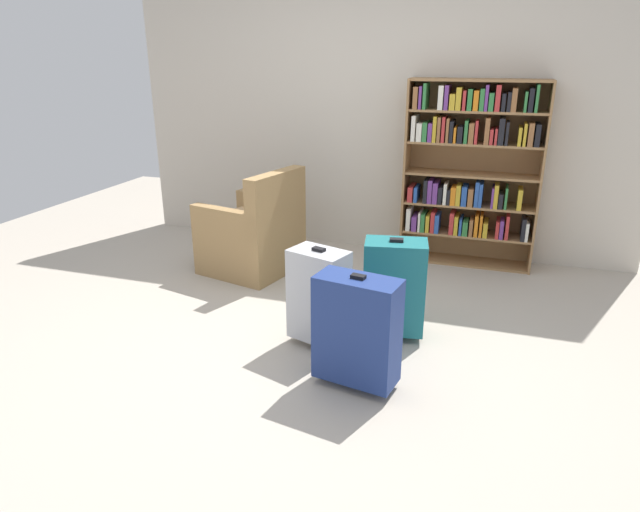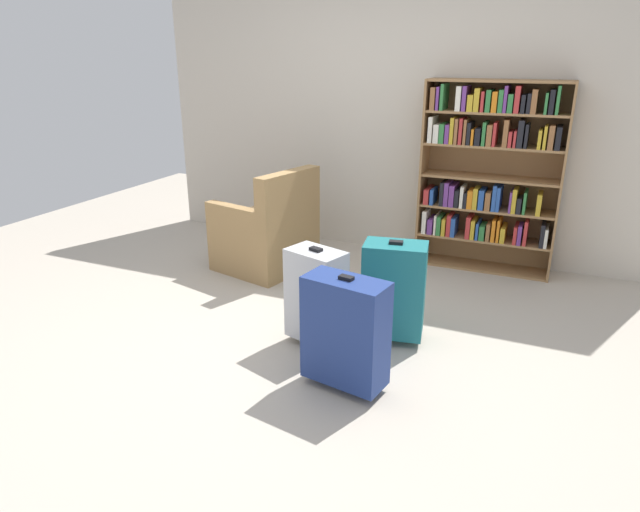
% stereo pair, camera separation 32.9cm
% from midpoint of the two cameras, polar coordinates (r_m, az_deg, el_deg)
% --- Properties ---
extents(ground_plane, '(8.30, 8.30, 0.00)m').
position_cam_midpoint_polar(ground_plane, '(3.77, 0.74, -8.46)').
color(ground_plane, '#B2A899').
extents(back_wall, '(4.74, 0.10, 2.60)m').
position_cam_midpoint_polar(back_wall, '(5.28, 9.75, 14.38)').
color(back_wall, beige).
rests_on(back_wall, ground).
extents(bookshelf, '(1.15, 0.31, 1.61)m').
position_cam_midpoint_polar(bookshelf, '(4.99, 18.76, 8.36)').
color(bookshelf, olive).
rests_on(bookshelf, ground).
extents(armchair, '(0.84, 0.84, 0.90)m').
position_cam_midpoint_polar(armchair, '(4.85, -3.49, 2.23)').
color(armchair, '#9E7A4C').
rests_on(armchair, ground).
extents(mug, '(0.12, 0.08, 0.10)m').
position_cam_midpoint_polar(mug, '(4.66, 1.69, -2.04)').
color(mug, '#1E7F4C').
rests_on(mug, ground).
extents(suitcase_silver, '(0.41, 0.32, 0.67)m').
position_cam_midpoint_polar(suitcase_silver, '(3.54, 2.25, -4.11)').
color(suitcase_silver, '#B7BABF').
rests_on(suitcase_silver, ground).
extents(suitcase_navy_blue, '(0.50, 0.30, 0.69)m').
position_cam_midpoint_polar(suitcase_navy_blue, '(3.10, 5.69, -7.77)').
color(suitcase_navy_blue, navy).
rests_on(suitcase_navy_blue, ground).
extents(suitcase_teal, '(0.44, 0.31, 0.69)m').
position_cam_midpoint_polar(suitcase_teal, '(3.65, 10.17, -3.46)').
color(suitcase_teal, '#19666B').
rests_on(suitcase_teal, ground).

